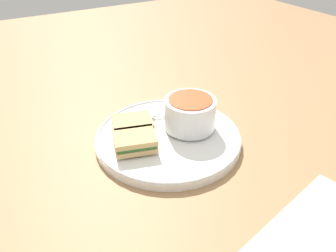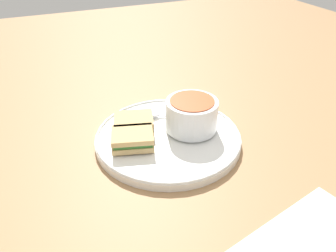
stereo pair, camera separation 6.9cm
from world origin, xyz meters
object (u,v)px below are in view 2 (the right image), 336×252
(soup_bowl, at_px, (192,115))
(sandwich_half_near, at_px, (134,123))
(sandwich_half_far, at_px, (133,139))
(spoon, at_px, (156,115))

(soup_bowl, distance_m, sandwich_half_near, 0.13)
(sandwich_half_near, height_order, sandwich_half_far, same)
(spoon, relative_size, sandwich_half_near, 1.17)
(sandwich_half_near, xyz_separation_m, sandwich_half_far, (0.05, -0.02, 0.00))
(soup_bowl, distance_m, spoon, 0.10)
(soup_bowl, height_order, sandwich_half_near, soup_bowl)
(sandwich_half_far, bearing_deg, spoon, 135.30)
(soup_bowl, relative_size, spoon, 0.98)
(spoon, xyz_separation_m, sandwich_half_near, (0.03, -0.06, 0.01))
(spoon, xyz_separation_m, sandwich_half_far, (0.09, -0.08, 0.01))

